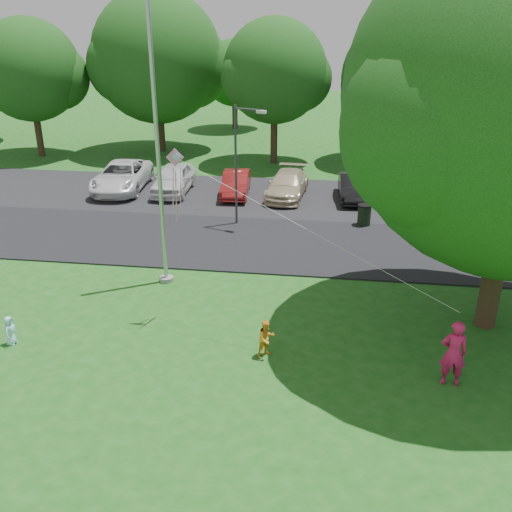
# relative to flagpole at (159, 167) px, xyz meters

# --- Properties ---
(ground) EXTENTS (120.00, 120.00, 0.00)m
(ground) POSITION_rel_flagpole_xyz_m (3.50, -5.00, -4.17)
(ground) COLOR #195416
(ground) RESTS_ON ground
(park_road) EXTENTS (60.00, 6.00, 0.06)m
(park_road) POSITION_rel_flagpole_xyz_m (3.50, 4.00, -4.14)
(park_road) COLOR black
(park_road) RESTS_ON ground
(parking_strip) EXTENTS (42.00, 7.00, 0.06)m
(parking_strip) POSITION_rel_flagpole_xyz_m (3.50, 10.50, -4.14)
(parking_strip) COLOR black
(parking_strip) RESTS_ON ground
(flagpole) EXTENTS (0.50, 0.50, 10.00)m
(flagpole) POSITION_rel_flagpole_xyz_m (0.00, 0.00, 0.00)
(flagpole) COLOR #B7BABF
(flagpole) RESTS_ON ground
(street_lamp) EXTENTS (1.44, 0.63, 5.31)m
(street_lamp) POSITION_rel_flagpole_xyz_m (1.69, 6.16, -0.98)
(street_lamp) COLOR #3F3F44
(street_lamp) RESTS_ON ground
(trash_can) EXTENTS (0.63, 0.63, 0.99)m
(trash_can) POSITION_rel_flagpole_xyz_m (7.20, 6.78, -3.67)
(trash_can) COLOR black
(trash_can) RESTS_ON ground
(tree_row) EXTENTS (64.35, 11.94, 10.88)m
(tree_row) POSITION_rel_flagpole_xyz_m (5.09, 19.23, 1.55)
(tree_row) COLOR #332316
(tree_row) RESTS_ON ground
(horizon_trees) EXTENTS (77.46, 7.20, 7.02)m
(horizon_trees) POSITION_rel_flagpole_xyz_m (7.56, 28.88, 0.14)
(horizon_trees) COLOR #332316
(horizon_trees) RESTS_ON ground
(parked_cars) EXTENTS (20.25, 5.49, 1.48)m
(parked_cars) POSITION_rel_flagpole_xyz_m (1.95, 10.57, -3.43)
(parked_cars) COLOR silver
(parked_cars) RESTS_ON ground
(woman) EXTENTS (0.68, 0.45, 1.85)m
(woman) POSITION_rel_flagpole_xyz_m (8.98, -4.95, -3.24)
(woman) COLOR #D21C56
(woman) RESTS_ON ground
(child_yellow) EXTENTS (0.68, 0.67, 1.11)m
(child_yellow) POSITION_rel_flagpole_xyz_m (4.13, -4.30, -3.61)
(child_yellow) COLOR #F5A226
(child_yellow) RESTS_ON ground
(child_blue) EXTENTS (0.29, 0.44, 0.89)m
(child_blue) POSITION_rel_flagpole_xyz_m (-3.27, -4.69, -3.72)
(child_blue) COLOR #A6EBFF
(child_blue) RESTS_ON ground
(kite) EXTENTS (8.01, 2.84, 3.26)m
(kite) POSITION_rel_flagpole_xyz_m (1.56, -2.46, 0.37)
(kite) COLOR pink
(kite) RESTS_ON ground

